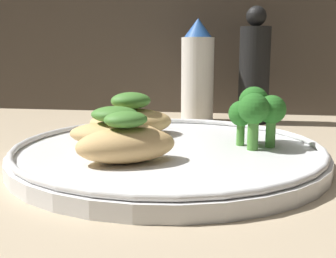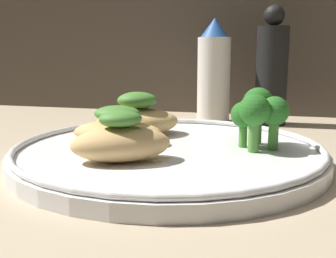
# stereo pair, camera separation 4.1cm
# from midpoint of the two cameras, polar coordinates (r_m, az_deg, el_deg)

# --- Properties ---
(ground_plane) EXTENTS (1.80, 1.80, 0.01)m
(ground_plane) POSITION_cam_midpoint_polar(r_m,az_deg,el_deg) (0.42, 2.81, -5.22)
(ground_plane) COLOR tan
(plate) EXTENTS (0.31, 0.31, 0.02)m
(plate) POSITION_cam_midpoint_polar(r_m,az_deg,el_deg) (0.42, 2.83, -3.26)
(plate) COLOR white
(plate) RESTS_ON ground_plane
(grilled_meat_front) EXTENTS (0.10, 0.08, 0.05)m
(grilled_meat_front) POSITION_cam_midpoint_polar(r_m,az_deg,el_deg) (0.37, -3.21, -1.70)
(grilled_meat_front) COLOR tan
(grilled_meat_front) RESTS_ON plate
(grilled_meat_middle) EXTENTS (0.10, 0.06, 0.04)m
(grilled_meat_middle) POSITION_cam_midpoint_polar(r_m,az_deg,el_deg) (0.44, -4.17, 0.01)
(grilled_meat_middle) COLOR tan
(grilled_meat_middle) RESTS_ON plate
(grilled_meat_back) EXTENTS (0.11, 0.10, 0.05)m
(grilled_meat_back) POSITION_cam_midpoint_polar(r_m,az_deg,el_deg) (0.48, -1.73, 1.43)
(grilled_meat_back) COLOR tan
(grilled_meat_back) RESTS_ON plate
(broccoli_bunch) EXTENTS (0.06, 0.07, 0.06)m
(broccoli_bunch) POSITION_cam_midpoint_polar(r_m,az_deg,el_deg) (0.43, 14.88, 2.34)
(broccoli_bunch) COLOR #4C8E38
(broccoli_bunch) RESTS_ON plate
(sauce_bottle) EXTENTS (0.05, 0.05, 0.16)m
(sauce_bottle) POSITION_cam_midpoint_polar(r_m,az_deg,el_deg) (0.65, 8.06, 7.49)
(sauce_bottle) COLOR white
(sauce_bottle) RESTS_ON ground_plane
(pepper_grinder) EXTENTS (0.05, 0.05, 0.17)m
(pepper_grinder) POSITION_cam_midpoint_polar(r_m,az_deg,el_deg) (0.65, 15.68, 7.52)
(pepper_grinder) COLOR black
(pepper_grinder) RESTS_ON ground_plane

